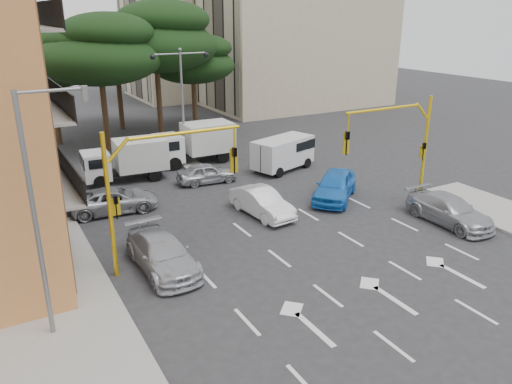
# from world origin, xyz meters

# --- Properties ---
(ground) EXTENTS (120.00, 120.00, 0.00)m
(ground) POSITION_xyz_m (0.00, 0.00, 0.00)
(ground) COLOR #28282B
(ground) RESTS_ON ground
(median_strip) EXTENTS (1.40, 6.00, 0.15)m
(median_strip) POSITION_xyz_m (0.00, 16.00, 0.07)
(median_strip) COLOR gray
(median_strip) RESTS_ON ground
(apartment_beige_near) EXTENTS (20.20, 12.15, 18.70)m
(apartment_beige_near) POSITION_xyz_m (19.95, 32.00, 9.35)
(apartment_beige_near) COLOR tan
(apartment_beige_near) RESTS_ON ground
(apartment_beige_far) EXTENTS (16.20, 12.15, 16.70)m
(apartment_beige_far) POSITION_xyz_m (12.95, 44.00, 8.35)
(apartment_beige_far) COLOR tan
(apartment_beige_far) RESTS_ON ground
(pine_left_near) EXTENTS (9.15, 9.15, 10.23)m
(pine_left_near) POSITION_xyz_m (-3.94, 21.96, 7.60)
(pine_left_near) COLOR #382616
(pine_left_near) RESTS_ON ground
(pine_center) EXTENTS (9.98, 9.98, 11.16)m
(pine_center) POSITION_xyz_m (1.06, 23.96, 8.30)
(pine_center) COLOR #382616
(pine_center) RESTS_ON ground
(pine_left_far) EXTENTS (8.32, 8.32, 9.30)m
(pine_left_far) POSITION_xyz_m (-6.94, 25.96, 6.91)
(pine_left_far) COLOR #382616
(pine_left_far) RESTS_ON ground
(pine_right) EXTENTS (7.49, 7.49, 8.37)m
(pine_right) POSITION_xyz_m (5.06, 25.96, 6.22)
(pine_right) COLOR #382616
(pine_right) RESTS_ON ground
(pine_back) EXTENTS (9.15, 9.15, 10.23)m
(pine_back) POSITION_xyz_m (-0.94, 28.96, 7.60)
(pine_back) COLOR #382616
(pine_back) RESTS_ON ground
(signal_mast_right) EXTENTS (5.79, 0.37, 6.00)m
(signal_mast_right) POSITION_xyz_m (6.80, 1.99, 3.88)
(signal_mast_right) COLOR gold
(signal_mast_right) RESTS_ON ground
(signal_mast_left) EXTENTS (5.79, 0.37, 6.00)m
(signal_mast_left) POSITION_xyz_m (-6.80, 1.99, 3.88)
(signal_mast_left) COLOR gold
(signal_mast_left) RESTS_ON ground
(street_lamp_left) EXTENTS (2.08, 0.20, 8.00)m
(street_lamp_left) POSITION_xyz_m (-11.29, -1.00, 4.72)
(street_lamp_left) COLOR slate
(street_lamp_left) RESTS_ON sidewalk_left
(street_lamp_center) EXTENTS (4.16, 0.36, 7.77)m
(street_lamp_center) POSITION_xyz_m (0.00, 16.00, 5.43)
(street_lamp_center) COLOR slate
(street_lamp_center) RESTS_ON median_strip
(car_white_hatch) EXTENTS (1.92, 4.40, 1.41)m
(car_white_hatch) POSITION_xyz_m (-0.17, 4.70, 0.70)
(car_white_hatch) COLOR white
(car_white_hatch) RESTS_ON ground
(car_blue_compact) EXTENTS (4.87, 4.62, 1.63)m
(car_blue_compact) POSITION_xyz_m (4.68, 4.71, 0.82)
(car_blue_compact) COLOR blue
(car_blue_compact) RESTS_ON ground
(car_silver_wagon) EXTENTS (2.10, 5.00, 1.44)m
(car_silver_wagon) POSITION_xyz_m (-6.76, 1.63, 0.72)
(car_silver_wagon) COLOR #AAABB2
(car_silver_wagon) RESTS_ON ground
(car_silver_cross_a) EXTENTS (4.90, 2.65, 1.31)m
(car_silver_cross_a) POSITION_xyz_m (-6.84, 9.03, 0.65)
(car_silver_cross_a) COLOR #9D9FA5
(car_silver_cross_a) RESTS_ON ground
(car_silver_cross_b) EXTENTS (3.87, 1.88, 1.27)m
(car_silver_cross_b) POSITION_xyz_m (-0.54, 10.98, 0.64)
(car_silver_cross_b) COLOR #A9ADB2
(car_silver_cross_b) RESTS_ON ground
(car_silver_parked) EXTENTS (2.08, 4.89, 1.41)m
(car_silver_parked) POSITION_xyz_m (7.60, -0.92, 0.70)
(car_silver_parked) COLOR #A1A2A9
(car_silver_parked) RESTS_ON ground
(van_white) EXTENTS (4.87, 3.29, 2.23)m
(van_white) POSITION_xyz_m (5.11, 11.00, 1.12)
(van_white) COLOR silver
(van_white) RESTS_ON ground
(box_truck_a) EXTENTS (5.43, 2.60, 2.60)m
(box_truck_a) POSITION_xyz_m (-4.79, 13.93, 1.30)
(box_truck_a) COLOR white
(box_truck_a) RESTS_ON ground
(box_truck_b) EXTENTS (5.68, 2.44, 2.78)m
(box_truck_b) POSITION_xyz_m (0.58, 15.50, 1.39)
(box_truck_b) COLOR white
(box_truck_b) RESTS_ON ground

